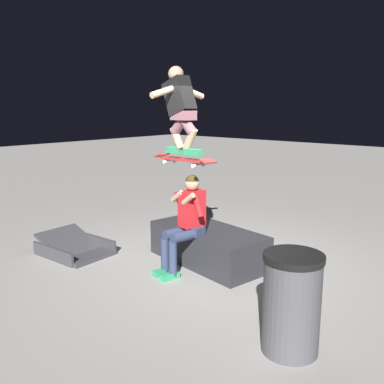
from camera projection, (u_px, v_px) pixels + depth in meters
The scene contains 7 objects.
ground_plane at pixel (213, 264), 6.13m from camera, with size 40.00×40.00×0.00m, color gray.
ledge_box_main at pixel (208, 245), 6.15m from camera, with size 1.77×0.81×0.51m, color #28282D.
person_sitting_on_ledge at pixel (186, 219), 5.71m from camera, with size 0.60×0.78×1.34m.
skateboard at pixel (184, 160), 5.52m from camera, with size 1.03×0.30×0.13m.
skater_airborne at pixel (180, 106), 5.42m from camera, with size 0.63×0.89×1.12m.
kicker_ramp at pixel (75, 250), 6.51m from camera, with size 1.10×0.86×0.42m.
trash_bin at pixel (292, 303), 3.86m from camera, with size 0.55×0.55×0.95m.
Camera 1 is at (-3.57, 4.57, 2.25)m, focal length 39.43 mm.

